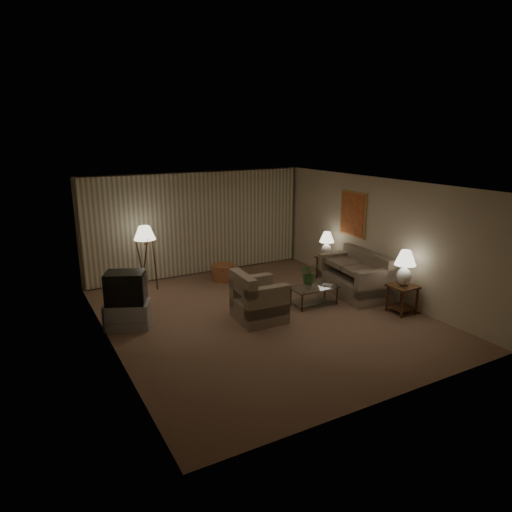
{
  "coord_description": "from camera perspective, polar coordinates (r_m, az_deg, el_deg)",
  "views": [
    {
      "loc": [
        -4.34,
        -7.59,
        3.67
      ],
      "look_at": [
        0.18,
        0.6,
        1.12
      ],
      "focal_mm": 32.0,
      "sensor_mm": 36.0,
      "label": 1
    }
  ],
  "objects": [
    {
      "name": "table_lamp_far",
      "position": [
        11.67,
        8.83,
        1.73
      ],
      "size": [
        0.37,
        0.37,
        0.64
      ],
      "color": "white",
      "rests_on": "side_table_far"
    },
    {
      "name": "tv_cabinet",
      "position": [
        9.24,
        -15.75,
        -7.09
      ],
      "size": [
        1.24,
        1.16,
        0.5
      ],
      "primitive_type": "cube",
      "rotation": [
        0.0,
        0.0,
        -0.43
      ],
      "color": "#9B9B9E",
      "rests_on": "ground"
    },
    {
      "name": "crt_tv",
      "position": [
        9.05,
        -16.01,
        -3.82
      ],
      "size": [
        1.1,
        1.05,
        0.61
      ],
      "primitive_type": "cube",
      "rotation": [
        0.0,
        0.0,
        -0.43
      ],
      "color": "black",
      "rests_on": "tv_cabinet"
    },
    {
      "name": "vase",
      "position": [
        9.91,
        6.6,
        -3.53
      ],
      "size": [
        0.17,
        0.17,
        0.17
      ],
      "primitive_type": "imported",
      "rotation": [
        0.0,
        0.0,
        0.07
      ],
      "color": "silver",
      "rests_on": "coffee_table"
    },
    {
      "name": "side_table_near",
      "position": [
        9.99,
        17.81,
        -4.56
      ],
      "size": [
        0.52,
        0.52,
        0.6
      ],
      "color": "#33190E",
      "rests_on": "ground"
    },
    {
      "name": "ground",
      "position": [
        9.49,
        0.79,
        -7.52
      ],
      "size": [
        7.0,
        7.0,
        0.0
      ],
      "primitive_type": "plane",
      "color": "brown",
      "rests_on": "ground"
    },
    {
      "name": "ottoman",
      "position": [
        11.71,
        -4.14,
        -2.04
      ],
      "size": [
        0.77,
        0.77,
        0.4
      ],
      "primitive_type": "cylinder",
      "rotation": [
        0.0,
        0.0,
        0.38
      ],
      "color": "#A06036",
      "rests_on": "ground"
    },
    {
      "name": "side_table_far",
      "position": [
        11.82,
        8.72,
        -1.03
      ],
      "size": [
        0.45,
        0.38,
        0.6
      ],
      "color": "#33190E",
      "rests_on": "ground"
    },
    {
      "name": "armchair",
      "position": [
        9.18,
        0.38,
        -5.63
      ],
      "size": [
        1.05,
        1.01,
        0.8
      ],
      "rotation": [
        0.0,
        0.0,
        1.51
      ],
      "color": "gray",
      "rests_on": "ground"
    },
    {
      "name": "book",
      "position": [
        10.08,
        8.78,
        -3.72
      ],
      "size": [
        0.26,
        0.28,
        0.02
      ],
      "primitive_type": "imported",
      "rotation": [
        0.0,
        0.0,
        0.59
      ],
      "color": "olive",
      "rests_on": "coffee_table"
    },
    {
      "name": "table_lamp_near",
      "position": [
        9.81,
        18.11,
        -1.07
      ],
      "size": [
        0.44,
        0.44,
        0.75
      ],
      "color": "white",
      "rests_on": "side_table_near"
    },
    {
      "name": "coffee_table",
      "position": [
        10.06,
        7.26,
        -4.59
      ],
      "size": [
        1.06,
        0.58,
        0.41
      ],
      "color": "silver",
      "rests_on": "ground"
    },
    {
      "name": "sofa",
      "position": [
        10.81,
        12.1,
        -2.71
      ],
      "size": [
        2.04,
        1.38,
        0.8
      ],
      "rotation": [
        0.0,
        0.0,
        -1.7
      ],
      "color": "gray",
      "rests_on": "ground"
    },
    {
      "name": "floor_lamp",
      "position": [
        11.08,
        -13.58,
        -0.11
      ],
      "size": [
        0.51,
        0.51,
        1.56
      ],
      "color": "#33190E",
      "rests_on": "ground"
    },
    {
      "name": "room_shell",
      "position": [
        10.28,
        -3.24,
        4.44
      ],
      "size": [
        6.04,
        7.02,
        2.72
      ],
      "color": "beige",
      "rests_on": "ground"
    },
    {
      "name": "flowers",
      "position": [
        9.81,
        6.66,
        -1.75
      ],
      "size": [
        0.44,
        0.38,
        0.47
      ],
      "primitive_type": "imported",
      "rotation": [
        0.0,
        0.0,
        -0.03
      ],
      "color": "#39692E",
      "rests_on": "vase"
    }
  ]
}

